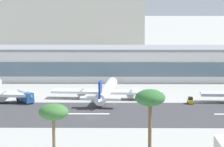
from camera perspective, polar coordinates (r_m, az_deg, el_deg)
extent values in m
plane|color=#9E9E99|center=(163.93, -2.00, -4.37)|extent=(1400.00, 1400.00, 0.00)
cube|color=#38383A|center=(168.49, -1.93, -4.01)|extent=(800.00, 34.36, 0.08)
cube|color=white|center=(168.53, -2.31, -3.99)|extent=(12.00, 1.20, 0.01)
cube|color=silver|center=(233.79, -0.01, 0.89)|extent=(182.74, 21.09, 12.19)
cube|color=slate|center=(223.26, -0.04, 0.39)|extent=(177.26, 0.30, 5.48)
cube|color=gray|center=(233.06, -0.01, 2.50)|extent=(184.57, 21.30, 1.00)
cube|color=beige|center=(350.76, -5.31, 5.07)|extent=(102.79, 33.51, 34.38)
cylinder|color=gray|center=(188.57, -10.64, -2.23)|extent=(2.93, 5.79, 2.63)
cylinder|color=white|center=(192.18, -0.54, -1.68)|extent=(7.02, 35.70, 3.55)
sphere|color=white|center=(209.60, 0.04, -0.86)|extent=(3.37, 3.37, 3.37)
cone|color=white|center=(174.84, -1.22, -2.66)|extent=(3.81, 6.68, 3.20)
cube|color=white|center=(191.55, -0.56, -1.82)|extent=(36.79, 8.88, 0.78)
cylinder|color=gray|center=(190.87, 1.89, -2.05)|extent=(2.79, 5.18, 2.31)
cylinder|color=gray|center=(192.78, -2.98, -1.95)|extent=(2.79, 5.18, 2.31)
cube|color=white|center=(176.16, -1.16, -2.46)|extent=(12.62, 4.13, 0.63)
cube|color=navy|center=(175.72, -1.17, -1.66)|extent=(1.04, 4.83, 5.68)
cylinder|color=black|center=(190.84, -0.60, -2.44)|extent=(0.64, 0.64, 0.98)
cube|color=gold|center=(185.15, 7.75, -2.74)|extent=(1.67, 3.24, 1.00)
cube|color=black|center=(184.98, 7.75, -2.45)|extent=(1.32, 1.95, 0.90)
cylinder|color=black|center=(184.04, 7.55, -2.96)|extent=(0.29, 0.61, 0.60)
cylinder|color=black|center=(184.28, 8.04, -2.96)|extent=(0.29, 0.61, 0.60)
cylinder|color=black|center=(186.22, 7.45, -2.83)|extent=(0.29, 0.61, 0.60)
cylinder|color=black|center=(186.45, 7.94, -2.83)|extent=(0.29, 0.61, 0.60)
cube|color=#23569E|center=(187.55, -8.57, -2.51)|extent=(6.86, 8.52, 1.40)
cylinder|color=silver|center=(188.15, -8.71, -1.94)|extent=(4.94, 5.98, 2.10)
cube|color=#23569E|center=(184.37, -8.17, -2.18)|extent=(3.12, 3.02, 1.80)
cylinder|color=black|center=(184.49, -8.55, -2.91)|extent=(0.73, 0.91, 0.90)
cylinder|color=black|center=(185.55, -7.82, -2.83)|extent=(0.73, 0.91, 0.90)
cylinder|color=black|center=(189.83, -9.29, -2.61)|extent=(0.73, 0.91, 0.90)
cylinder|color=black|center=(190.87, -8.58, -2.54)|extent=(0.73, 0.91, 0.90)
cylinder|color=brown|center=(113.65, -5.75, -6.83)|extent=(0.61, 0.61, 12.29)
ellipsoid|color=#386B33|center=(112.24, -5.80, -3.79)|extent=(5.76, 5.76, 3.17)
cylinder|color=brown|center=(117.07, 3.75, -5.85)|extent=(0.72, 0.72, 14.32)
ellipsoid|color=#2D602D|center=(115.56, 3.79, -2.40)|extent=(6.08, 6.08, 3.35)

